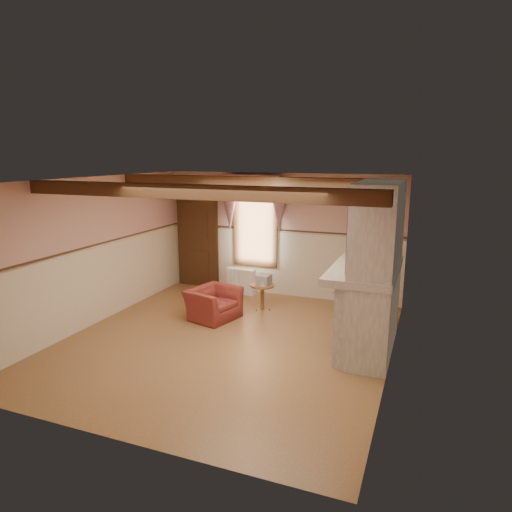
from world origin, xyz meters
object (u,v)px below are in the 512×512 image
at_px(armchair, 213,304).
at_px(radiator, 241,281).
at_px(side_table, 262,297).
at_px(oil_lamp, 370,252).
at_px(bowl, 364,267).
at_px(mantel_clock, 372,251).

bearing_deg(armchair, radiator, 19.61).
xyz_separation_m(side_table, oil_lamp, (2.24, -0.74, 1.29)).
bearing_deg(bowl, armchair, 169.09).
bearing_deg(radiator, mantel_clock, -17.64).
height_order(armchair, bowl, bowl).
xyz_separation_m(armchair, bowl, (2.97, -0.57, 1.15)).
distance_m(mantel_clock, oil_lamp, 0.29).
height_order(side_table, oil_lamp, oil_lamp).
relative_size(side_table, mantel_clock, 2.29).
relative_size(radiator, bowl, 2.11).
distance_m(radiator, mantel_clock, 3.60).
bearing_deg(bowl, oil_lamp, 90.00).
xyz_separation_m(armchair, oil_lamp, (2.97, 0.10, 1.25)).
height_order(bowl, oil_lamp, oil_lamp).
relative_size(bowl, oil_lamp, 1.19).
distance_m(side_table, oil_lamp, 2.69).
height_order(side_table, bowl, bowl).
height_order(bowl, mantel_clock, mantel_clock).
bearing_deg(radiator, oil_lamp, -21.90).
distance_m(radiator, bowl, 4.03).
relative_size(radiator, oil_lamp, 2.50).
xyz_separation_m(mantel_clock, oil_lamp, (0.00, -0.28, 0.04)).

